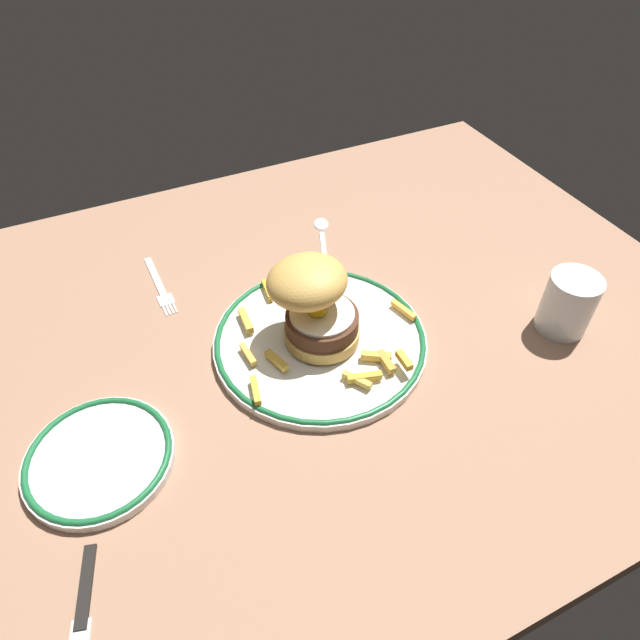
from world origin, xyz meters
TOP-DOWN VIEW (x-y plane):
  - ground_plane at (0.00, 0.00)cm, footprint 112.27×87.97cm
  - dinner_plate at (-1.80, -3.68)cm, footprint 28.99×28.99cm
  - burger at (-2.31, -2.86)cm, footprint 14.67×14.77cm
  - fries_pile at (-2.31, -5.87)cm, footprint 25.60×24.59cm
  - water_glass at (30.23, -15.02)cm, footprint 6.94×6.94cm
  - side_plate at (-32.18, -9.62)cm, footprint 16.78×16.78cm
  - fork at (-18.79, 17.42)cm, footprint 2.25×14.43cm
  - knife at (-36.84, -26.27)cm, footprint 6.35×17.73cm
  - spoon at (9.86, 20.37)cm, footprint 6.49×12.99cm

SIDE VIEW (x-z plane):
  - ground_plane at x=0.00cm, z-range -4.00..0.00cm
  - fork at x=-18.79cm, z-range 0.00..0.36cm
  - knife at x=-36.84cm, z-range -0.09..0.61cm
  - spoon at x=9.86cm, z-range -0.09..0.81cm
  - side_plate at x=-32.18cm, z-range 0.03..1.63cm
  - dinner_plate at x=-1.80cm, z-range 0.04..1.64cm
  - fries_pile at x=-2.31cm, z-range 1.18..3.04cm
  - water_glass at x=30.23cm, z-range -0.66..8.02cm
  - burger at x=-2.31cm, z-range 1.57..13.49cm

